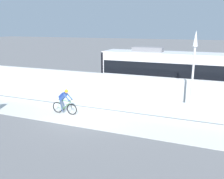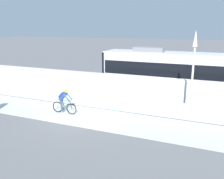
{
  "view_description": "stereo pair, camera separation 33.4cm",
  "coord_description": "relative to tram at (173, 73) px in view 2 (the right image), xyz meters",
  "views": [
    {
      "loc": [
        7.2,
        -12.75,
        5.39
      ],
      "look_at": [
        1.14,
        2.35,
        1.25
      ],
      "focal_mm": 39.79,
      "sensor_mm": 36.0,
      "label": 1
    },
    {
      "loc": [
        7.51,
        -12.62,
        5.39
      ],
      "look_at": [
        1.14,
        2.35,
        1.25
      ],
      "focal_mm": 39.79,
      "sensor_mm": 36.0,
      "label": 2
    }
  ],
  "objects": [
    {
      "name": "bike_path_deck",
      "position": [
        -4.39,
        -6.85,
        -1.89
      ],
      "size": [
        32.0,
        3.2,
        0.01
      ],
      "primitive_type": "cube",
      "color": "silver",
      "rests_on": "ground"
    },
    {
      "name": "glass_parapet",
      "position": [
        -4.39,
        -5.0,
        -1.38
      ],
      "size": [
        32.0,
        0.05,
        1.02
      ],
      "primitive_type": "cube",
      "color": "silver",
      "rests_on": "ground"
    },
    {
      "name": "tram",
      "position": [
        0.0,
        0.0,
        0.0
      ],
      "size": [
        11.06,
        2.54,
        3.81
      ],
      "color": "silver",
      "rests_on": "ground"
    },
    {
      "name": "lamp_post_antenna",
      "position": [
        1.89,
        -4.7,
        1.4
      ],
      "size": [
        0.28,
        0.28,
        5.2
      ],
      "color": "gray",
      "rests_on": "ground"
    },
    {
      "name": "tram_rail_near",
      "position": [
        -4.39,
        -0.72,
        -1.89
      ],
      "size": [
        32.0,
        0.08,
        0.01
      ],
      "primitive_type": "cube",
      "color": "#595654",
      "rests_on": "ground"
    },
    {
      "name": "tram_rail_far",
      "position": [
        -4.39,
        0.72,
        -1.89
      ],
      "size": [
        32.0,
        0.08,
        0.01
      ],
      "primitive_type": "cube",
      "color": "#595654",
      "rests_on": "ground"
    },
    {
      "name": "ground_plane",
      "position": [
        -4.39,
        -6.85,
        -1.89
      ],
      "size": [
        200.0,
        200.0,
        0.0
      ],
      "primitive_type": "plane",
      "color": "slate"
    },
    {
      "name": "cyclist_on_bike",
      "position": [
        -5.56,
        -6.85,
        -1.09
      ],
      "size": [
        1.77,
        0.58,
        1.61
      ],
      "color": "black",
      "rests_on": "ground"
    },
    {
      "name": "concrete_barrier_wall",
      "position": [
        -4.39,
        -3.2,
        -0.87
      ],
      "size": [
        32.0,
        0.36,
        2.04
      ],
      "primitive_type": "cube",
      "color": "silver",
      "rests_on": "ground"
    }
  ]
}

